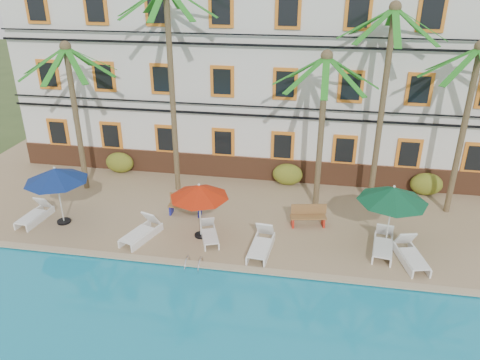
% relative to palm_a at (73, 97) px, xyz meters
% --- Properties ---
extents(ground, '(100.00, 100.00, 0.00)m').
position_rel_palm_a_xyz_m(ground, '(7.94, -4.52, -4.85)').
color(ground, '#384C23').
rests_on(ground, ground).
extents(pool_deck, '(30.00, 12.00, 0.25)m').
position_rel_palm_a_xyz_m(pool_deck, '(7.94, 0.48, -4.73)').
color(pool_deck, tan).
rests_on(pool_deck, ground).
extents(pool_coping, '(30.00, 0.35, 0.06)m').
position_rel_palm_a_xyz_m(pool_coping, '(7.94, -5.42, -4.57)').
color(pool_coping, tan).
rests_on(pool_coping, pool_deck).
extents(hotel_building, '(25.40, 6.44, 10.22)m').
position_rel_palm_a_xyz_m(hotel_building, '(7.94, 5.46, 0.52)').
color(hotel_building, silver).
rests_on(hotel_building, pool_deck).
extents(palm_a, '(4.35, 4.35, 7.08)m').
position_rel_palm_a_xyz_m(palm_a, '(0.00, 0.00, 0.00)').
color(palm_a, brown).
rests_on(palm_a, pool_deck).
extents(palm_b, '(4.35, 4.35, 9.57)m').
position_rel_palm_a_xyz_m(palm_b, '(4.51, 0.62, 1.42)').
color(palm_b, brown).
rests_on(palm_b, pool_deck).
extents(palm_c, '(4.35, 4.35, 7.00)m').
position_rel_palm_a_xyz_m(palm_c, '(11.24, 0.18, -0.05)').
color(palm_c, brown).
rests_on(palm_c, pool_deck).
extents(palm_d, '(4.35, 4.35, 8.81)m').
position_rel_palm_a_xyz_m(palm_d, '(13.75, 0.99, 1.00)').
color(palm_d, brown).
rests_on(palm_d, pool_deck).
extents(palm_e, '(4.35, 4.35, 7.46)m').
position_rel_palm_a_xyz_m(palm_e, '(17.06, 0.50, 0.22)').
color(palm_e, brown).
rests_on(palm_e, pool_deck).
extents(shrub_left, '(1.50, 0.90, 1.10)m').
position_rel_palm_a_xyz_m(shrub_left, '(0.90, 2.08, -4.05)').
color(shrub_left, '#1D5017').
rests_on(shrub_left, pool_deck).
extents(shrub_mid, '(1.50, 0.90, 1.10)m').
position_rel_palm_a_xyz_m(shrub_mid, '(9.78, 2.08, -4.05)').
color(shrub_mid, '#1D5017').
rests_on(shrub_mid, pool_deck).
extents(shrub_right, '(1.50, 0.90, 1.10)m').
position_rel_palm_a_xyz_m(shrub_right, '(16.40, 2.08, -4.05)').
color(shrub_right, '#1D5017').
rests_on(shrub_right, pool_deck).
extents(umbrella_blue, '(2.61, 2.61, 2.61)m').
position_rel_palm_a_xyz_m(umbrella_blue, '(0.61, -3.36, -2.38)').
color(umbrella_blue, black).
rests_on(umbrella_blue, pool_deck).
extents(umbrella_red, '(2.37, 2.37, 2.38)m').
position_rel_palm_a_xyz_m(umbrella_red, '(6.70, -3.43, -2.58)').
color(umbrella_red, black).
rests_on(umbrella_red, pool_deck).
extents(umbrella_green, '(2.66, 2.66, 2.65)m').
position_rel_palm_a_xyz_m(umbrella_green, '(14.05, -2.91, -2.34)').
color(umbrella_green, black).
rests_on(umbrella_green, pool_deck).
extents(lounger_a, '(0.85, 1.91, 0.88)m').
position_rel_palm_a_xyz_m(lounger_a, '(-0.67, -3.41, -4.32)').
color(lounger_a, white).
rests_on(lounger_a, pool_deck).
extents(lounger_b, '(1.30, 2.10, 0.94)m').
position_rel_palm_a_xyz_m(lounger_b, '(4.39, -4.00, -4.30)').
color(lounger_b, white).
rests_on(lounger_b, pool_deck).
extents(lounger_c, '(1.13, 1.75, 0.78)m').
position_rel_palm_a_xyz_m(lounger_c, '(7.10, -3.61, -4.35)').
color(lounger_c, white).
rests_on(lounger_c, pool_deck).
extents(lounger_d, '(0.90, 2.10, 0.97)m').
position_rel_palm_a_xyz_m(lounger_d, '(9.27, -4.12, -4.29)').
color(lounger_d, white).
rests_on(lounger_d, pool_deck).
extents(lounger_e, '(0.98, 2.07, 0.94)m').
position_rel_palm_a_xyz_m(lounger_e, '(13.89, -3.32, -4.30)').
color(lounger_e, white).
rests_on(lounger_e, pool_deck).
extents(lounger_f, '(1.16, 2.12, 0.95)m').
position_rel_palm_a_xyz_m(lounger_f, '(14.84, -3.86, -4.29)').
color(lounger_f, white).
rests_on(lounger_f, pool_deck).
extents(bench_left, '(1.51, 0.49, 0.93)m').
position_rel_palm_a_xyz_m(bench_left, '(5.59, -1.72, -4.13)').
color(bench_left, olive).
rests_on(bench_left, pool_deck).
extents(bench_right, '(1.56, 0.75, 0.93)m').
position_rel_palm_a_xyz_m(bench_right, '(10.95, -1.79, -4.13)').
color(bench_right, olive).
rests_on(bench_right, pool_deck).
extents(pool_ladder, '(0.54, 0.74, 0.74)m').
position_rel_palm_a_xyz_m(pool_ladder, '(6.96, -5.52, -4.60)').
color(pool_ladder, silver).
rests_on(pool_ladder, ground).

